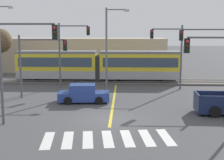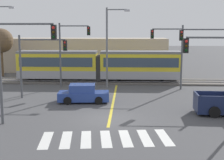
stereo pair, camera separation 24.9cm
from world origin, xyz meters
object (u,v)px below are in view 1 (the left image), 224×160
(light_rail_tram, at_px, (98,65))
(traffic_light_mid_left, at_px, (37,56))
(sedan_crossing, at_px, (84,94))
(traffic_light_mid_right, at_px, (211,50))
(street_lamp_centre, at_px, (109,42))
(traffic_light_far_right, at_px, (171,48))
(traffic_light_near_right, at_px, (223,63))
(traffic_light_far_left, at_px, (69,45))
(traffic_light_near_left, at_px, (18,55))
(bare_tree_far_west, at_px, (0,41))

(light_rail_tram, bearing_deg, traffic_light_mid_left, -117.66)
(sedan_crossing, distance_m, traffic_light_mid_right, 11.60)
(traffic_light_mid_right, relative_size, street_lamp_centre, 0.80)
(traffic_light_far_right, distance_m, traffic_light_mid_right, 5.18)
(traffic_light_near_right, bearing_deg, traffic_light_far_right, 96.37)
(light_rail_tram, xyz_separation_m, traffic_light_mid_right, (10.49, -8.34, 2.26))
(light_rail_tram, bearing_deg, street_lamp_centre, -67.50)
(traffic_light_near_right, height_order, traffic_light_mid_left, traffic_light_near_right)
(traffic_light_far_left, relative_size, traffic_light_near_right, 1.12)
(traffic_light_near_left, height_order, traffic_light_near_right, traffic_light_near_left)
(traffic_light_far_left, bearing_deg, street_lamp_centre, 2.64)
(traffic_light_far_right, bearing_deg, traffic_light_near_right, -83.63)
(traffic_light_far_left, height_order, traffic_light_near_right, traffic_light_far_left)
(light_rail_tram, relative_size, traffic_light_mid_left, 3.33)
(traffic_light_far_left, relative_size, bare_tree_far_west, 1.08)
(traffic_light_mid_left, distance_m, street_lamp_centre, 8.15)
(traffic_light_far_left, bearing_deg, traffic_light_mid_right, -20.05)
(traffic_light_mid_right, height_order, bare_tree_far_west, traffic_light_mid_right)
(sedan_crossing, bearing_deg, traffic_light_far_left, 109.21)
(light_rail_tram, distance_m, traffic_light_near_left, 17.07)
(traffic_light_mid_right, distance_m, street_lamp_centre, 10.40)
(traffic_light_mid_left, bearing_deg, street_lamp_centre, 42.31)
(traffic_light_far_right, height_order, traffic_light_mid_right, traffic_light_mid_right)
(traffic_light_mid_left, distance_m, traffic_light_mid_right, 15.10)
(traffic_light_far_right, height_order, traffic_light_mid_left, traffic_light_far_right)
(light_rail_tram, bearing_deg, traffic_light_near_right, -60.82)
(light_rail_tram, bearing_deg, bare_tree_far_west, 162.94)
(traffic_light_far_right, relative_size, bare_tree_far_west, 1.04)
(sedan_crossing, distance_m, traffic_light_far_right, 10.79)
(traffic_light_mid_right, bearing_deg, traffic_light_near_left, -149.77)
(street_lamp_centre, relative_size, bare_tree_far_west, 1.33)
(street_lamp_centre, bearing_deg, bare_tree_far_west, 153.00)
(traffic_light_far_left, distance_m, traffic_light_near_right, 17.32)
(traffic_light_far_right, relative_size, traffic_light_near_left, 0.96)
(traffic_light_far_left, relative_size, traffic_light_mid_right, 1.02)
(traffic_light_mid_left, bearing_deg, traffic_light_near_right, -28.59)
(traffic_light_near_left, bearing_deg, sedan_crossing, 63.32)
(traffic_light_near_right, height_order, street_lamp_centre, street_lamp_centre)
(light_rail_tram, height_order, street_lamp_centre, street_lamp_centre)
(light_rail_tram, distance_m, traffic_light_far_right, 8.93)
(traffic_light_mid_right, bearing_deg, traffic_light_near_right, -100.27)
(traffic_light_far_right, distance_m, street_lamp_centre, 6.36)
(traffic_light_near_right, distance_m, traffic_light_mid_right, 8.02)
(traffic_light_near_right, distance_m, street_lamp_centre, 15.02)
(sedan_crossing, bearing_deg, traffic_light_mid_left, 161.37)
(traffic_light_far_right, distance_m, traffic_light_far_left, 10.41)
(light_rail_tram, relative_size, traffic_light_near_right, 3.08)
(traffic_light_mid_left, bearing_deg, light_rail_tram, 62.34)
(traffic_light_mid_left, relative_size, street_lamp_centre, 0.67)
(traffic_light_mid_left, relative_size, bare_tree_far_west, 0.90)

